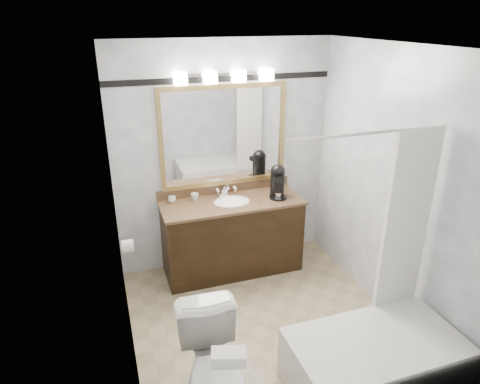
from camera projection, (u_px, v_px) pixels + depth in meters
name	position (u px, v px, depth m)	size (l,w,h in m)	color
room	(268.00, 204.00, 3.55)	(2.42, 2.62, 2.52)	tan
vanity	(232.00, 235.00, 4.75)	(1.53, 0.58, 0.97)	black
mirror	(224.00, 136.00, 4.57)	(1.40, 0.04, 1.10)	tan
vanity_light_bar	(224.00, 76.00, 4.28)	(1.02, 0.14, 0.12)	silver
accent_stripe	(223.00, 79.00, 4.35)	(2.40, 0.01, 0.06)	black
bathtub	(375.00, 355.00, 3.30)	(1.30, 0.75, 1.96)	white
tp_roll	(128.00, 246.00, 4.01)	(0.12, 0.12, 0.11)	white
toilet	(216.00, 374.00, 2.97)	(0.45, 0.78, 0.80)	white
tissue_box	(229.00, 357.00, 2.52)	(0.20, 0.11, 0.08)	white
coffee_maker	(278.00, 180.00, 4.65)	(0.19, 0.24, 0.37)	black
cup_left	(172.00, 199.00, 4.55)	(0.08, 0.08, 0.07)	white
cup_right	(195.00, 197.00, 4.61)	(0.08, 0.08, 0.08)	white
soap_bottle_a	(224.00, 192.00, 4.68)	(0.05, 0.05, 0.11)	white
soap_bar	(224.00, 197.00, 4.67)	(0.09, 0.05, 0.03)	beige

